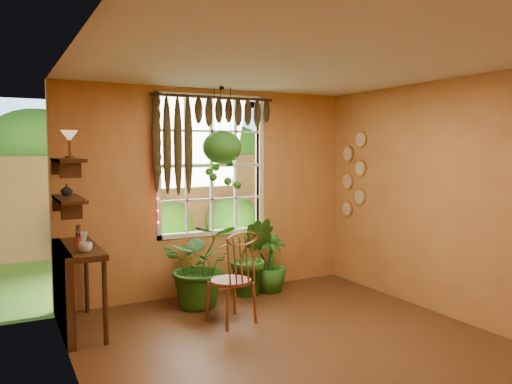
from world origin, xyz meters
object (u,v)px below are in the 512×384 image
counter_ledge (68,280)px  hanging_basket (222,150)px  windsor_chair (233,293)px  potted_plant_mid (252,256)px  potted_plant_left (201,265)px

counter_ledge → hanging_basket: bearing=11.1°
hanging_basket → counter_ledge: bearing=-168.9°
windsor_chair → potted_plant_mid: bearing=39.9°
windsor_chair → potted_plant_left: windsor_chair is taller
windsor_chair → potted_plant_mid: windsor_chair is taller
potted_plant_left → potted_plant_mid: bearing=10.2°
potted_plant_mid → potted_plant_left: bearing=-169.8°
hanging_basket → windsor_chair: bearing=-107.6°
potted_plant_left → hanging_basket: size_ratio=0.79×
counter_ledge → windsor_chair: bearing=-19.4°
windsor_chair → potted_plant_left: bearing=85.7°
counter_ledge → potted_plant_mid: potted_plant_mid is taller
potted_plant_left → potted_plant_mid: 0.78m
potted_plant_left → potted_plant_mid: potted_plant_left is taller
counter_ledge → windsor_chair: (1.63, -0.58, -0.21)m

